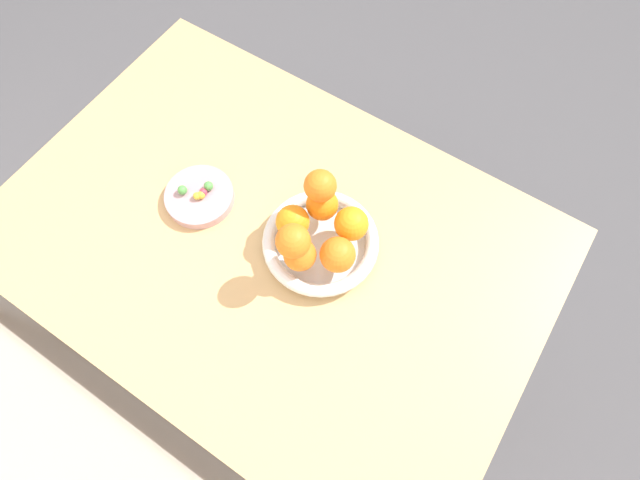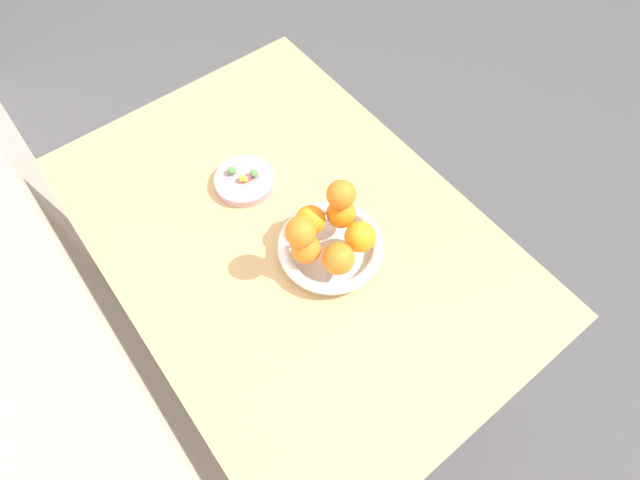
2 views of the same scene
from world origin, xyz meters
name	(u,v)px [view 1 (image 1 of 2)]	position (x,y,z in m)	size (l,w,h in m)	color
ground_plane	(290,331)	(0.00, 0.00, 0.00)	(6.00, 6.00, 0.00)	#4C4C51
dining_table	(274,255)	(0.00, 0.00, 0.65)	(1.10, 0.76, 0.74)	tan
fruit_bowl	(321,243)	(-0.10, -0.04, 0.76)	(0.23, 0.23, 0.04)	silver
candy_dish	(200,197)	(0.17, 0.01, 0.75)	(0.14, 0.14, 0.02)	#B28C99
orange_0	(338,255)	(-0.15, -0.02, 0.81)	(0.07, 0.07, 0.07)	orange
orange_1	(351,224)	(-0.14, -0.08, 0.81)	(0.07, 0.07, 0.07)	orange
orange_2	(322,204)	(-0.07, -0.09, 0.81)	(0.06, 0.06, 0.06)	orange
orange_3	(293,222)	(-0.04, -0.03, 0.81)	(0.06, 0.06, 0.06)	orange
orange_4	(300,255)	(-0.09, 0.02, 0.81)	(0.06, 0.06, 0.06)	orange
orange_5	(320,186)	(-0.06, -0.09, 0.87)	(0.06, 0.06, 0.06)	orange
orange_6	(293,241)	(-0.08, 0.03, 0.87)	(0.06, 0.06, 0.06)	orange
candy_ball_0	(201,195)	(0.16, 0.01, 0.77)	(0.02, 0.02, 0.02)	gold
candy_ball_1	(182,190)	(0.20, 0.02, 0.77)	(0.02, 0.02, 0.02)	#4C9947
candy_ball_2	(204,191)	(0.16, 0.00, 0.77)	(0.02, 0.02, 0.02)	#C6384C
candy_ball_3	(197,196)	(0.17, 0.01, 0.77)	(0.02, 0.02, 0.02)	gold
candy_ball_4	(208,186)	(0.16, -0.02, 0.77)	(0.02, 0.02, 0.02)	#4C9947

